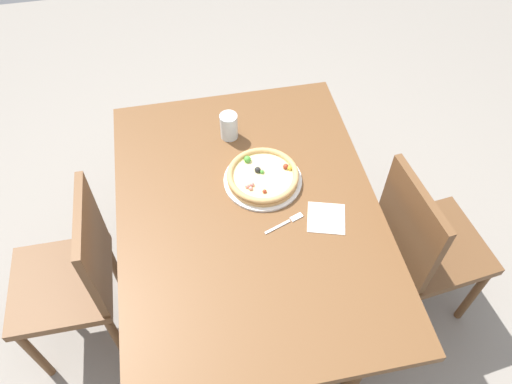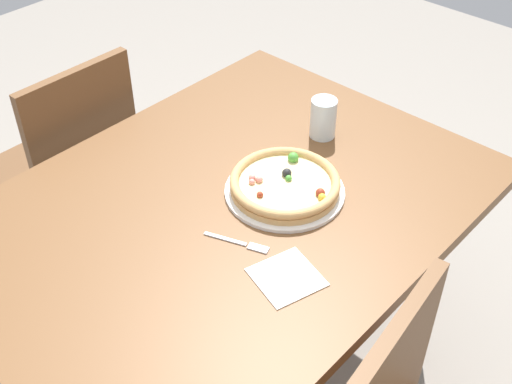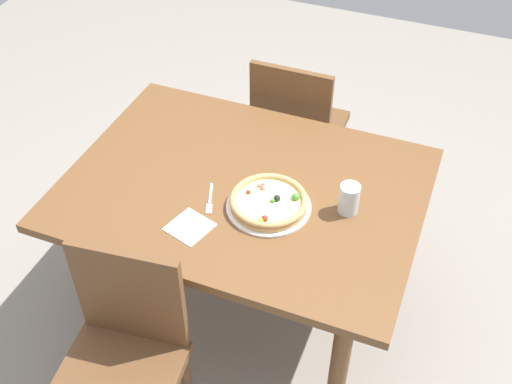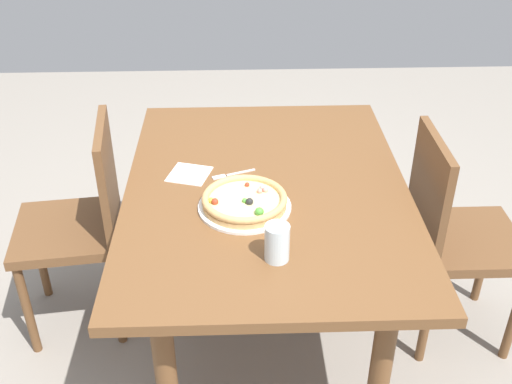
% 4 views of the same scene
% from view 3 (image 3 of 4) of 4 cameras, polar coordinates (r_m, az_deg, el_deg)
% --- Properties ---
extents(ground_plane, '(6.00, 6.00, 0.00)m').
position_cam_3_polar(ground_plane, '(2.93, -0.92, -10.03)').
color(ground_plane, gray).
extents(dining_table, '(1.35, 1.00, 0.73)m').
position_cam_3_polar(dining_table, '(2.46, -1.08, -1.02)').
color(dining_table, brown).
rests_on(dining_table, ground).
extents(chair_near, '(0.40, 0.40, 0.90)m').
position_cam_3_polar(chair_near, '(3.07, 3.70, 5.78)').
color(chair_near, brown).
rests_on(chair_near, ground).
extents(chair_far, '(0.44, 0.44, 0.90)m').
position_cam_3_polar(chair_far, '(2.22, -11.98, -14.49)').
color(chair_far, brown).
rests_on(chair_far, ground).
extents(plate, '(0.31, 0.31, 0.01)m').
position_cam_3_polar(plate, '(2.30, 1.16, -1.32)').
color(plate, white).
rests_on(plate, dining_table).
extents(pizza, '(0.29, 0.29, 0.05)m').
position_cam_3_polar(pizza, '(2.28, 1.18, -0.86)').
color(pizza, tan).
rests_on(pizza, plate).
extents(fork, '(0.07, 0.16, 0.00)m').
position_cam_3_polar(fork, '(2.33, -4.21, -0.80)').
color(fork, silver).
rests_on(fork, dining_table).
extents(drinking_glass, '(0.07, 0.07, 0.12)m').
position_cam_3_polar(drinking_glass, '(2.28, 8.44, -0.61)').
color(drinking_glass, silver).
rests_on(drinking_glass, dining_table).
extents(napkin, '(0.17, 0.17, 0.00)m').
position_cam_3_polar(napkin, '(2.24, -6.04, -3.16)').
color(napkin, white).
rests_on(napkin, dining_table).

